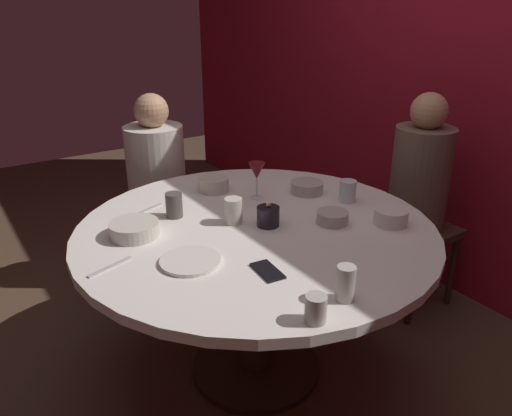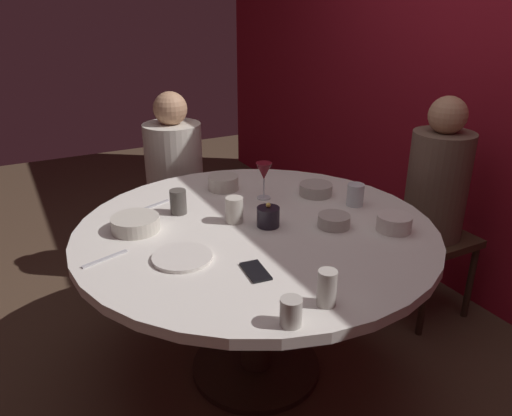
% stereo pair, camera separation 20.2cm
% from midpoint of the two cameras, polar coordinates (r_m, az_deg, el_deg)
% --- Properties ---
extents(ground_plane, '(8.00, 8.00, 0.00)m').
position_cam_midpoint_polar(ground_plane, '(2.46, -2.47, -18.09)').
color(ground_plane, '#4C3828').
extents(back_wall, '(6.00, 0.10, 2.60)m').
position_cam_midpoint_polar(back_wall, '(2.89, 22.77, 14.96)').
color(back_wall, maroon).
rests_on(back_wall, ground).
extents(dining_table, '(1.50, 1.50, 0.75)m').
position_cam_midpoint_polar(dining_table, '(2.11, -2.75, -5.38)').
color(dining_table, silver).
rests_on(dining_table, ground).
extents(seated_diner_left, '(0.40, 0.40, 1.15)m').
position_cam_midpoint_polar(seated_diner_left, '(2.94, -13.46, 4.36)').
color(seated_diner_left, '#3F2D1E').
rests_on(seated_diner_left, ground).
extents(seated_diner_back, '(0.40, 0.40, 1.20)m').
position_cam_midpoint_polar(seated_diner_back, '(2.71, 16.43, 2.99)').
color(seated_diner_back, '#3F2D1E').
rests_on(seated_diner_back, ground).
extents(candle_holder, '(0.10, 0.10, 0.10)m').
position_cam_midpoint_polar(candle_holder, '(2.04, -1.42, -1.02)').
color(candle_holder, black).
rests_on(candle_holder, dining_table).
extents(wine_glass, '(0.08, 0.08, 0.18)m').
position_cam_midpoint_polar(wine_glass, '(2.29, -2.45, 4.09)').
color(wine_glass, silver).
rests_on(wine_glass, dining_table).
extents(dinner_plate, '(0.22, 0.22, 0.01)m').
position_cam_midpoint_polar(dinner_plate, '(1.80, -10.85, -6.12)').
color(dinner_plate, silver).
rests_on(dinner_plate, dining_table).
extents(cell_phone, '(0.15, 0.09, 0.01)m').
position_cam_midpoint_polar(cell_phone, '(1.71, -2.06, -7.38)').
color(cell_phone, black).
rests_on(cell_phone, dining_table).
extents(bowl_serving_large, '(0.16, 0.16, 0.05)m').
position_cam_midpoint_polar(bowl_serving_large, '(2.40, 3.53, 2.38)').
color(bowl_serving_large, '#B2ADA3').
rests_on(bowl_serving_large, dining_table).
extents(bowl_salad_center, '(0.20, 0.20, 0.06)m').
position_cam_midpoint_polar(bowl_salad_center, '(2.04, -16.71, -2.42)').
color(bowl_salad_center, beige).
rests_on(bowl_salad_center, dining_table).
extents(bowl_small_white, '(0.13, 0.13, 0.05)m').
position_cam_midpoint_polar(bowl_small_white, '(2.07, 6.12, -1.15)').
color(bowl_small_white, '#B2ADA3').
rests_on(bowl_small_white, dining_table).
extents(bowl_sauce_side, '(0.15, 0.15, 0.07)m').
position_cam_midpoint_polar(bowl_sauce_side, '(2.44, -7.30, 2.73)').
color(bowl_sauce_side, beige).
rests_on(bowl_sauce_side, dining_table).
extents(bowl_rice_portion, '(0.14, 0.14, 0.07)m').
position_cam_midpoint_polar(bowl_rice_portion, '(2.10, 12.73, -1.05)').
color(bowl_rice_portion, silver).
rests_on(bowl_rice_portion, dining_table).
extents(cup_near_candle, '(0.07, 0.07, 0.11)m').
position_cam_midpoint_polar(cup_near_candle, '(2.16, -12.14, 0.27)').
color(cup_near_candle, '#4C4742').
rests_on(cup_near_candle, dining_table).
extents(cup_by_left_diner, '(0.08, 0.08, 0.10)m').
position_cam_midpoint_polar(cup_by_left_diner, '(2.30, 8.13, 1.92)').
color(cup_by_left_diner, silver).
rests_on(cup_by_left_diner, dining_table).
extents(cup_by_right_diner, '(0.06, 0.06, 0.12)m').
position_cam_midpoint_polar(cup_by_right_diner, '(1.55, 6.65, -8.77)').
color(cup_by_right_diner, '#B2ADA3').
rests_on(cup_by_right_diner, dining_table).
extents(cup_center_front, '(0.07, 0.07, 0.09)m').
position_cam_midpoint_polar(cup_center_front, '(1.45, 2.93, -11.71)').
color(cup_center_front, '#B2ADA3').
rests_on(cup_center_front, dining_table).
extents(cup_far_edge, '(0.08, 0.08, 0.11)m').
position_cam_midpoint_polar(cup_far_edge, '(2.06, -5.45, -0.38)').
color(cup_far_edge, beige).
rests_on(cup_far_edge, dining_table).
extents(fork_near_plate, '(0.07, 0.18, 0.01)m').
position_cam_midpoint_polar(fork_near_plate, '(1.85, -19.66, -6.46)').
color(fork_near_plate, '#B7B7BC').
rests_on(fork_near_plate, dining_table).
extents(knife_near_plate, '(0.08, 0.17, 0.01)m').
position_cam_midpoint_polar(knife_near_plate, '(2.27, -15.13, -0.31)').
color(knife_near_plate, '#B7B7BC').
rests_on(knife_near_plate, dining_table).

